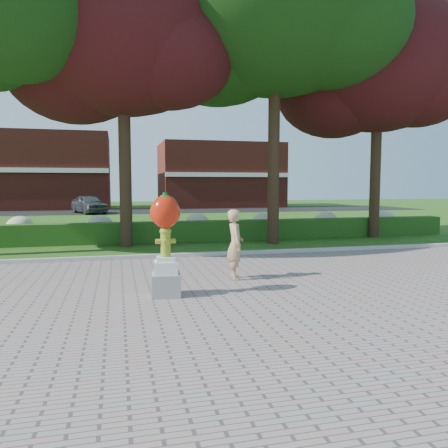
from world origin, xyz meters
The scene contains 14 objects.
ground centered at (0.00, 0.00, 0.00)m, with size 100.00×100.00×0.00m, color #1E4D13.
walkway centered at (0.00, -4.00, 0.02)m, with size 40.00×14.00×0.04m, color gray.
curb centered at (0.00, 3.00, 0.07)m, with size 40.00×0.18×0.15m, color #ADADA5.
lawn_hedge centered at (0.00, 7.00, 0.40)m, with size 24.00×0.70×0.80m, color #194313.
hydrangea_row centered at (0.57, 8.00, 0.55)m, with size 20.10×1.10×0.99m.
street centered at (0.00, 28.00, 0.01)m, with size 50.00×8.00×0.02m, color black.
building_left centered at (-10.00, 34.00, 3.50)m, with size 14.00×8.00×7.00m, color maroon.
building_right centered at (8.00, 34.00, 3.20)m, with size 12.00×8.00×6.40m, color maroon.
tree_mid_left centered at (-2.10, 6.08, 7.30)m, with size 8.25×7.04×10.69m.
tree_mid_right centered at (3.38, 5.60, 8.63)m, with size 9.75×8.32×12.64m.
tree_far_right centered at (8.40, 6.58, 6.97)m, with size 7.88×6.72×10.21m.
hydrant_sculpture centered at (-1.38, -1.65, 1.14)m, with size 0.60×0.60×2.07m.
woman centered at (0.37, -0.46, 0.86)m, with size 0.60×0.39×1.65m, color tan.
parked_car centered at (-4.48, 25.47, 0.76)m, with size 1.74×4.32×1.47m, color #414549.
Camera 1 is at (-2.29, -10.27, 2.26)m, focal length 35.00 mm.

